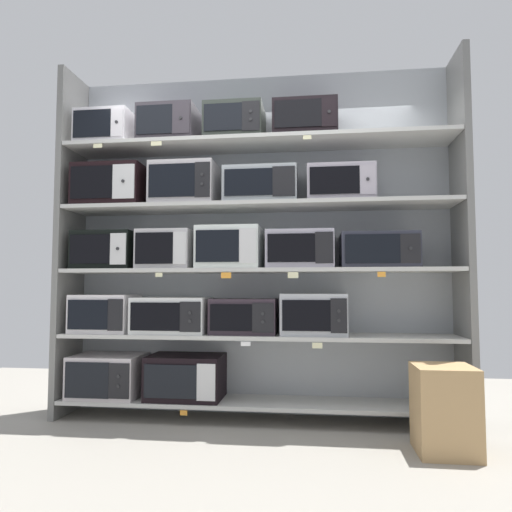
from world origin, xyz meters
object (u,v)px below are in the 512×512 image
microwave_10 (378,251)px  microwave_12 (185,185)px  microwave_6 (108,251)px  microwave_17 (235,125)px  microwave_8 (230,248)px  microwave_15 (108,131)px  microwave_16 (170,127)px  microwave_4 (244,316)px  microwave_1 (186,377)px  microwave_3 (172,315)px  microwave_11 (113,188)px  microwave_2 (105,313)px  microwave_7 (168,250)px  microwave_18 (305,123)px  shipping_carton (445,410)px  microwave_14 (340,185)px  microwave_0 (108,375)px  microwave_13 (261,187)px  microwave_9 (300,250)px  microwave_5 (314,314)px

microwave_10 → microwave_12: microwave_12 is taller
microwave_6 → microwave_17: bearing=0.0°
microwave_8 → microwave_17: size_ratio=1.06×
microwave_15 → microwave_16: 0.53m
microwave_8 → microwave_4: bearing=-0.0°
microwave_1 → microwave_3: size_ratio=1.00×
microwave_4 → microwave_3: bearing=-180.0°
microwave_11 → microwave_12: bearing=-0.0°
microwave_2 → microwave_10: (2.16, -0.00, 0.49)m
microwave_10 → microwave_11: microwave_11 is taller
microwave_2 → microwave_7: size_ratio=1.11×
microwave_18 → shipping_carton: size_ratio=0.92×
microwave_10 → microwave_12: (-1.51, 0.00, 0.54)m
microwave_1 → microwave_14: (1.21, -0.00, 1.49)m
microwave_4 → microwave_7: microwave_7 is taller
microwave_0 → microwave_13: (1.23, 0.00, 1.50)m
microwave_7 → microwave_8: size_ratio=0.87×
microwave_4 → microwave_10: 1.14m
microwave_9 → microwave_14: microwave_14 is taller
microwave_13 → microwave_6: bearing=-180.0°
microwave_3 → microwave_5: microwave_5 is taller
microwave_10 → microwave_14: (-0.27, 0.00, 0.51)m
microwave_2 → microwave_1: bearing=0.0°
microwave_16 → microwave_18: size_ratio=0.93×
microwave_0 → microwave_17: microwave_17 is taller
microwave_14 → shipping_carton: microwave_14 is taller
microwave_4 → microwave_12: bearing=-180.0°
microwave_3 → microwave_18: 1.85m
microwave_10 → microwave_6: bearing=180.0°
microwave_4 → microwave_6: (-1.13, -0.00, 0.52)m
microwave_7 → microwave_0: bearing=-180.0°
microwave_4 → microwave_11: 1.51m
microwave_4 → microwave_9: (0.44, 0.00, 0.51)m
microwave_2 → microwave_14: (1.89, 0.00, 1.00)m
microwave_9 → microwave_16: bearing=-180.0°
shipping_carton → microwave_2: bearing=167.1°
microwave_8 → microwave_11: bearing=-180.0°
microwave_8 → microwave_9: bearing=0.0°
microwave_12 → shipping_carton: size_ratio=0.96×
microwave_6 → microwave_16: size_ratio=1.07×
microwave_6 → microwave_0: bearing=-0.5°
microwave_1 → microwave_2: microwave_2 is taller
microwave_1 → microwave_8: microwave_8 is taller
microwave_5 → microwave_14: 1.02m
microwave_9 → microwave_11: (-1.53, -0.00, 0.53)m
microwave_11 → microwave_17: (1.02, 0.00, 0.48)m
microwave_2 → microwave_18: (1.62, -0.00, 1.50)m
microwave_15 → microwave_0: bearing=-0.1°
microwave_13 → microwave_18: size_ratio=1.16×
microwave_10 → microwave_11: bearing=180.0°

